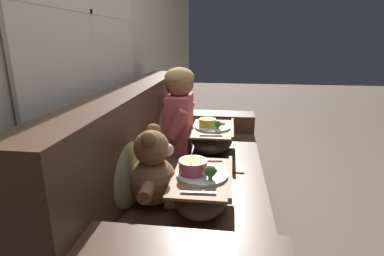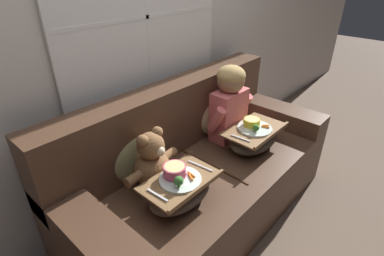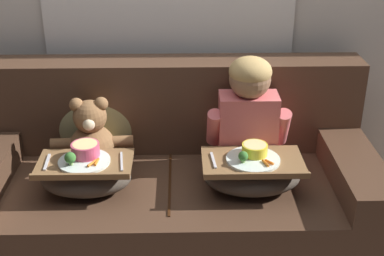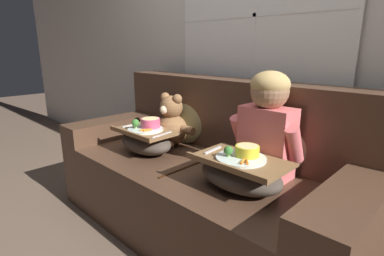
% 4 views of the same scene
% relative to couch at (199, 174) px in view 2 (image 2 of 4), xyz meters
% --- Properties ---
extents(ground_plane, '(14.00, 14.00, 0.00)m').
position_rel_couch_xyz_m(ground_plane, '(0.00, -0.07, -0.34)').
color(ground_plane, brown).
extents(wall_back_with_window, '(8.00, 0.08, 2.60)m').
position_rel_couch_xyz_m(wall_back_with_window, '(0.00, 0.50, 0.96)').
color(wall_back_with_window, beige).
rests_on(wall_back_with_window, ground_plane).
extents(couch, '(1.97, 0.89, 0.94)m').
position_rel_couch_xyz_m(couch, '(0.00, 0.00, 0.00)').
color(couch, '#4C3323').
rests_on(couch, ground_plane).
extents(throw_pillow_behind_child, '(0.40, 0.19, 0.41)m').
position_rel_couch_xyz_m(throw_pillow_behind_child, '(0.38, 0.19, 0.31)').
color(throw_pillow_behind_child, tan).
rests_on(throw_pillow_behind_child, couch).
extents(throw_pillow_behind_teddy, '(0.41, 0.20, 0.43)m').
position_rel_couch_xyz_m(throw_pillow_behind_teddy, '(-0.38, 0.19, 0.31)').
color(throw_pillow_behind_teddy, '#898456').
rests_on(throw_pillow_behind_teddy, couch).
extents(child_figure, '(0.40, 0.20, 0.57)m').
position_rel_couch_xyz_m(child_figure, '(0.38, 0.04, 0.44)').
color(child_figure, '#DB6666').
rests_on(child_figure, couch).
extents(teddy_bear, '(0.41, 0.28, 0.38)m').
position_rel_couch_xyz_m(teddy_bear, '(-0.38, 0.04, 0.28)').
color(teddy_bear, brown).
rests_on(teddy_bear, couch).
extents(lap_tray_child, '(0.46, 0.29, 0.22)m').
position_rel_couch_xyz_m(lap_tray_child, '(0.38, -0.19, 0.21)').
color(lap_tray_child, '#473D33').
rests_on(lap_tray_child, child_figure).
extents(lap_tray_teddy, '(0.43, 0.27, 0.23)m').
position_rel_couch_xyz_m(lap_tray_teddy, '(-0.38, -0.19, 0.21)').
color(lap_tray_teddy, '#473D33').
rests_on(lap_tray_teddy, teddy_bear).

